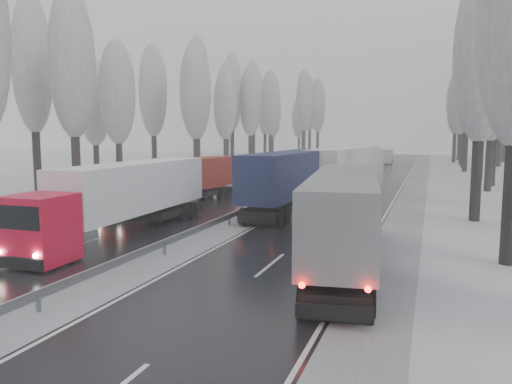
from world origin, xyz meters
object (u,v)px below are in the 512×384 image
Objects in this scene: truck_blue_box at (296,176)px; box_truck_distant at (386,156)px; truck_grey_tarp at (344,211)px; truck_red_white at (126,194)px; truck_red_red at (181,179)px; truck_cream_box at (349,168)px.

truck_blue_box is 2.38× the size of box_truck_distant.
truck_grey_tarp reaches higher than box_truck_distant.
truck_grey_tarp is at bearing -10.73° from truck_red_white.
truck_blue_box is (-5.92, 13.95, 0.20)m from truck_grey_tarp.
truck_grey_tarp is 20.44m from truck_red_red.
truck_grey_tarp is 2.20× the size of box_truck_distant.
truck_grey_tarp is 0.92× the size of truck_blue_box.
truck_cream_box is 1.10× the size of truck_red_white.
truck_red_white reaches higher than box_truck_distant.
truck_red_white is at bearing -116.21° from truck_blue_box.
truck_red_white is at bearing -97.39° from box_truck_distant.
truck_red_white is at bearing -106.08° from truck_cream_box.
truck_grey_tarp is at bearing -74.75° from truck_cream_box.
truck_blue_box is 0.99× the size of truck_cream_box.
truck_cream_box is 1.22× the size of truck_red_red.
truck_red_white is 11.88m from truck_red_red.
truck_red_white is (-7.87, -73.38, 0.99)m from box_truck_distant.
truck_blue_box reaches higher than truck_red_white.
box_truck_distant is at bearing 87.85° from truck_red_red.
truck_cream_box is 15.34m from truck_red_red.
truck_red_red is at bearing -133.15° from truck_cream_box.
truck_red_red is at bearing -175.13° from truck_blue_box.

